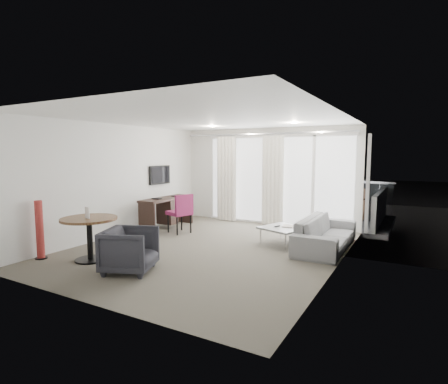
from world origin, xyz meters
The scene contains 28 objects.
floor centered at (0.00, 0.00, 0.00)m, with size 5.00×6.00×0.00m, color #595448.
ceiling centered at (0.00, 0.00, 2.60)m, with size 5.00×6.00×0.00m, color white.
wall_left centered at (-2.50, 0.00, 1.30)m, with size 0.00×6.00×2.60m, color silver.
wall_right centered at (2.50, 0.00, 1.30)m, with size 0.00×6.00×2.60m, color silver.
wall_front centered at (0.00, -3.00, 1.30)m, with size 5.00×0.00×2.60m, color silver.
window_panel centered at (0.30, 2.98, 1.20)m, with size 4.00×0.02×2.38m, color white, non-canonical shape.
window_frame centered at (0.30, 2.97, 1.20)m, with size 4.10×0.06×2.44m, color white, non-canonical shape.
curtain_left centered at (-1.15, 2.82, 1.20)m, with size 0.60×0.20×2.38m, color silver, non-canonical shape.
curtain_right centered at (0.25, 2.82, 1.20)m, with size 0.60×0.20×2.38m, color silver, non-canonical shape.
curtain_track centered at (0.00, 2.82, 2.45)m, with size 4.80×0.04×0.04m, color #B2B2B7, non-canonical shape.
downlight_a centered at (-0.90, 1.60, 2.59)m, with size 0.12×0.12×0.02m, color #FFE0B2.
downlight_b centered at (1.20, 1.60, 2.59)m, with size 0.12×0.12×0.02m, color #FFE0B2.
desk centered at (-2.02, 1.19, 0.39)m, with size 0.52×1.67×0.78m, color black, non-canonical shape.
tv centered at (-2.46, 1.45, 1.35)m, with size 0.05×0.80×0.50m, color black, non-canonical shape.
desk_chair centered at (-1.39, 0.86, 0.48)m, with size 0.52×0.49×0.96m, color #86204F, non-canonical shape.
round_table centered at (-1.47, -1.73, 0.39)m, with size 0.98×0.98×0.78m, color #51351D, non-canonical shape.
menu_card centered at (-1.43, -1.79, 0.72)m, with size 0.11×0.02×0.20m, color white, non-canonical shape.
red_lamp centered at (-2.35, -2.09, 0.54)m, with size 0.22×0.22×1.08m, color maroon.
tub_armchair centered at (-0.41, -1.82, 0.36)m, with size 0.77×0.79×0.72m, color #25252B.
coffee_table centered at (1.18, 1.06, 0.18)m, with size 0.81×0.81×0.37m, color gray, non-canonical shape.
remote centered at (1.05, 1.06, 0.36)m, with size 0.05×0.16×0.02m, color black, non-canonical shape.
magazine centered at (1.25, 1.18, 0.36)m, with size 0.23×0.29×0.02m, color gray, non-canonical shape.
sofa centered at (2.06, 1.17, 0.32)m, with size 2.16×0.85×0.63m, color slate.
terrace_slab centered at (0.30, 4.50, -0.06)m, with size 5.60×3.00×0.12m, color #4D4D50.
rattan_chair_a centered at (0.82, 4.36, 0.37)m, with size 0.50×0.50×0.73m, color brown, non-canonical shape.
rattan_chair_b centered at (2.06, 4.63, 0.45)m, with size 0.62×0.62×0.90m, color brown, non-canonical shape.
rattan_table centered at (1.50, 4.26, 0.28)m, with size 0.56×0.56×0.56m, color brown, non-canonical shape.
balustrade centered at (0.30, 5.95, 0.50)m, with size 5.50×0.06×1.05m, color #B2B2B7, non-canonical shape.
Camera 1 is at (3.63, -5.91, 1.92)m, focal length 28.00 mm.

